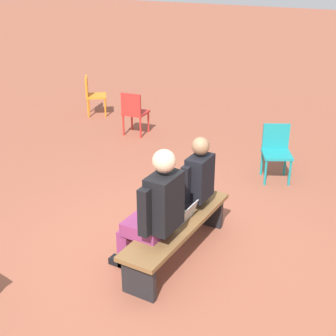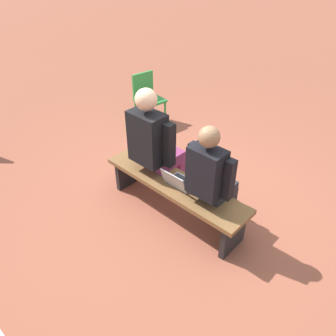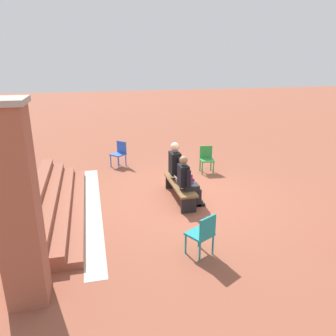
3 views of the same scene
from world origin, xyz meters
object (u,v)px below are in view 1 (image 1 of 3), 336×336
at_px(person_adult, 155,210).
at_px(laptop, 182,215).
at_px(plastic_chair_near_bench_right, 134,111).
at_px(plastic_chair_far_left, 276,149).
at_px(bench, 178,229).
at_px(person_student, 191,185).
at_px(plastic_chair_by_pillar, 92,93).

distance_m(person_adult, laptop, 0.52).
distance_m(person_adult, plastic_chair_near_bench_right, 4.35).
bearing_deg(plastic_chair_far_left, plastic_chair_near_bench_right, -100.34).
bearing_deg(laptop, plastic_chair_near_bench_right, -138.66).
relative_size(bench, plastic_chair_far_left, 2.14).
distance_m(person_student, person_adult, 0.81).
height_order(person_student, plastic_chair_by_pillar, person_student).
bearing_deg(plastic_chair_by_pillar, plastic_chair_far_left, 75.41).
relative_size(person_adult, plastic_chair_far_left, 1.72).
relative_size(person_adult, plastic_chair_near_bench_right, 1.72).
height_order(plastic_chair_far_left, plastic_chair_by_pillar, same).
bearing_deg(person_student, plastic_chair_near_bench_right, -135.83).
bearing_deg(plastic_chair_near_bench_right, person_student, 44.17).
relative_size(bench, plastic_chair_near_bench_right, 2.14).
bearing_deg(person_student, plastic_chair_far_left, 170.93).
xyz_separation_m(bench, plastic_chair_far_left, (-2.58, 0.28, 0.13)).
distance_m(bench, plastic_chair_by_pillar, 5.58).
bearing_deg(person_student, person_adult, -0.56).
xyz_separation_m(bench, plastic_chair_near_bench_right, (-3.12, -2.67, 0.13)).
bearing_deg(plastic_chair_far_left, laptop, -6.02).
height_order(laptop, plastic_chair_by_pillar, plastic_chair_by_pillar).
relative_size(person_student, laptop, 4.10).
bearing_deg(bench, plastic_chair_far_left, 173.88).
distance_m(laptop, plastic_chair_far_left, 2.52).
bearing_deg(plastic_chair_far_left, person_adult, -6.77).
height_order(plastic_chair_near_bench_right, plastic_chair_far_left, same).
height_order(bench, person_adult, person_adult).
xyz_separation_m(person_student, plastic_chair_near_bench_right, (-2.68, -2.60, -0.22)).
bearing_deg(person_student, plastic_chair_by_pillar, -128.92).
xyz_separation_m(bench, person_student, (-0.44, -0.07, 0.35)).
relative_size(bench, person_student, 1.37).
distance_m(plastic_chair_near_bench_right, plastic_chair_far_left, 2.99).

